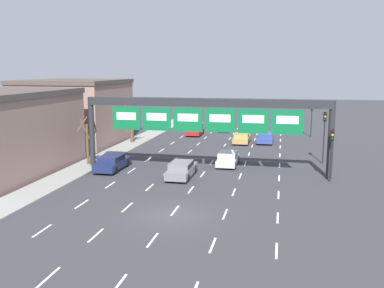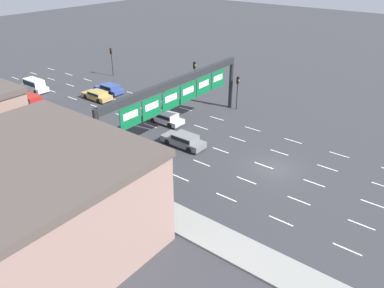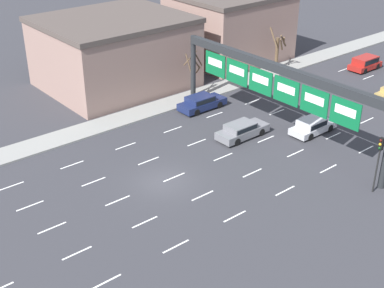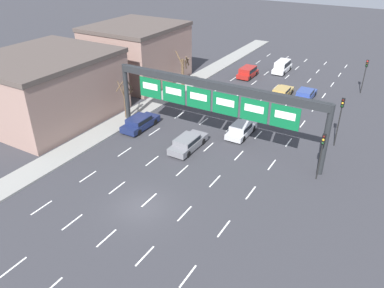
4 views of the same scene
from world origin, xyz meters
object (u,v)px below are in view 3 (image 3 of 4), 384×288
(car_grey, at_px, (242,130))
(car_silver, at_px, (312,126))
(suv_red, at_px, (365,63))
(traffic_light_mid_block, at_px, (379,154))
(tree_bare_closest, at_px, (193,73))
(sign_gantry, at_px, (276,79))
(car_navy, at_px, (201,102))
(tree_bare_second, at_px, (278,50))

(car_grey, bearing_deg, car_silver, 58.30)
(suv_red, relative_size, traffic_light_mid_block, 0.96)
(car_silver, height_order, tree_bare_closest, tree_bare_closest)
(sign_gantry, relative_size, car_navy, 4.56)
(traffic_light_mid_block, bearing_deg, car_grey, -174.77)
(sign_gantry, distance_m, car_silver, 5.89)
(car_silver, distance_m, traffic_light_mid_block, 10.20)
(car_navy, xyz_separation_m, tree_bare_closest, (-2.92, 1.36, 1.86))
(sign_gantry, xyz_separation_m, tree_bare_second, (-11.38, 13.06, -2.84))
(car_silver, xyz_separation_m, car_grey, (-3.30, -5.35, 0.01))
(car_grey, relative_size, tree_bare_closest, 0.96)
(car_navy, bearing_deg, sign_gantry, 5.43)
(car_silver, relative_size, tree_bare_second, 0.93)
(sign_gantry, bearing_deg, suv_red, 103.61)
(sign_gantry, height_order, car_silver, sign_gantry)
(suv_red, relative_size, tree_bare_closest, 0.82)
(car_silver, relative_size, tree_bare_closest, 0.89)
(car_silver, distance_m, car_grey, 6.29)
(sign_gantry, relative_size, tree_bare_closest, 4.32)
(car_grey, xyz_separation_m, traffic_light_mid_block, (12.28, 1.12, 2.37))
(car_grey, relative_size, tree_bare_second, 1.00)
(car_silver, bearing_deg, traffic_light_mid_block, -25.24)
(car_silver, height_order, car_grey, car_grey)
(tree_bare_closest, bearing_deg, car_navy, -24.96)
(car_grey, height_order, tree_bare_closest, tree_bare_closest)
(tree_bare_second, bearing_deg, car_silver, -36.76)
(suv_red, distance_m, car_silver, 19.14)
(car_navy, relative_size, tree_bare_closest, 0.95)
(car_silver, relative_size, car_grey, 0.92)
(sign_gantry, distance_m, tree_bare_second, 17.55)
(sign_gantry, height_order, traffic_light_mid_block, sign_gantry)
(car_silver, bearing_deg, car_navy, -158.14)
(traffic_light_mid_block, xyz_separation_m, tree_bare_second, (-22.08, 14.02, -0.63))
(sign_gantry, xyz_separation_m, car_grey, (-1.58, -2.08, -4.58))
(car_grey, height_order, traffic_light_mid_block, traffic_light_mid_block)
(suv_red, bearing_deg, car_grey, -81.35)
(sign_gantry, relative_size, suv_red, 5.28)
(tree_bare_second, bearing_deg, car_grey, -57.09)
(car_silver, height_order, traffic_light_mid_block, traffic_light_mid_block)
(car_grey, bearing_deg, suv_red, 98.65)
(sign_gantry, bearing_deg, traffic_light_mid_block, -5.13)
(tree_bare_closest, xyz_separation_m, tree_bare_second, (-0.03, 12.50, -0.13))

